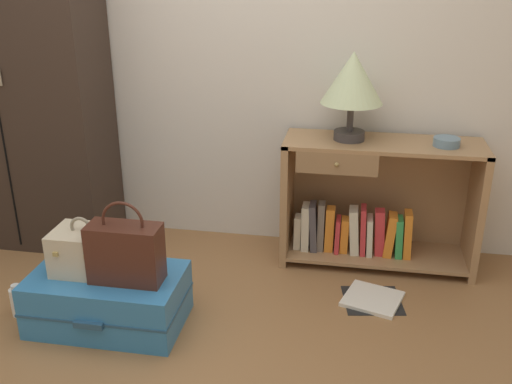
% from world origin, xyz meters
% --- Properties ---
extents(ground_plane, '(9.00, 9.00, 0.00)m').
position_xyz_m(ground_plane, '(0.00, 0.00, 0.00)').
color(ground_plane, olive).
extents(back_wall, '(6.40, 0.10, 2.60)m').
position_xyz_m(back_wall, '(0.00, 1.50, 1.30)').
color(back_wall, silver).
rests_on(back_wall, ground_plane).
extents(wardrobe, '(0.99, 0.47, 2.15)m').
position_xyz_m(wardrobe, '(-1.15, 1.20, 1.07)').
color(wardrobe, '#33261E').
rests_on(wardrobe, ground_plane).
extents(bookshelf, '(1.09, 0.38, 0.74)m').
position_xyz_m(bookshelf, '(0.94, 1.25, 0.35)').
color(bookshelf, '#A37A51').
rests_on(bookshelf, ground_plane).
extents(table_lamp, '(0.34, 0.34, 0.48)m').
position_xyz_m(table_lamp, '(0.79, 1.24, 1.07)').
color(table_lamp, '#3D3838').
rests_on(table_lamp, bookshelf).
extents(bowl, '(0.14, 0.14, 0.05)m').
position_xyz_m(bowl, '(1.30, 1.21, 0.76)').
color(bowl, slate).
rests_on(bowl, bookshelf).
extents(suitcase_large, '(0.74, 0.45, 0.27)m').
position_xyz_m(suitcase_large, '(-0.31, 0.37, 0.14)').
color(suitcase_large, teal).
rests_on(suitcase_large, ground_plane).
extents(train_case, '(0.28, 0.24, 0.28)m').
position_xyz_m(train_case, '(-0.43, 0.40, 0.38)').
color(train_case, beige).
rests_on(train_case, suitcase_large).
extents(handbag, '(0.34, 0.15, 0.40)m').
position_xyz_m(handbag, '(-0.19, 0.34, 0.42)').
color(handbag, '#472319').
rests_on(handbag, suitcase_large).
extents(bottle, '(0.07, 0.07, 0.17)m').
position_xyz_m(bottle, '(-0.79, 0.36, 0.08)').
color(bottle, white).
rests_on(bottle, ground_plane).
extents(open_book_on_floor, '(0.35, 0.34, 0.02)m').
position_xyz_m(open_book_on_floor, '(0.97, 0.80, 0.01)').
color(open_book_on_floor, white).
rests_on(open_book_on_floor, ground_plane).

